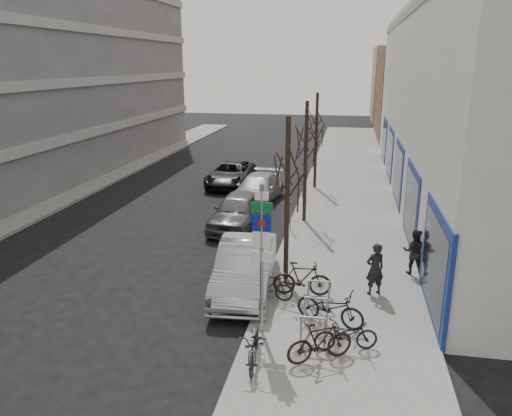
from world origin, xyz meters
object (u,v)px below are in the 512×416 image
at_px(bike_mid_inner, 269,285).
at_px(pedestrian_near, 375,269).
at_px(tree_near, 288,161).
at_px(parked_car_back, 258,189).
at_px(tree_far, 317,118).
at_px(meter_back, 303,184).
at_px(meter_mid, 291,213).
at_px(bike_near_right, 320,341).
at_px(parked_car_front, 245,267).
at_px(meter_front, 270,262).
at_px(bike_mid_curb, 330,304).
at_px(bike_near_left, 255,342).
at_px(bike_rack, 316,308).
at_px(pedestrian_far, 414,251).
at_px(tree_mid, 306,134).
at_px(parked_car_mid, 239,210).
at_px(highway_sign_pole, 262,250).
at_px(bike_far_inner, 302,278).
at_px(lane_car, 231,174).
at_px(bike_far_curb, 346,332).

xyz_separation_m(bike_mid_inner, pedestrian_near, (3.13, 0.96, 0.38)).
height_order(tree_near, parked_car_back, tree_near).
xyz_separation_m(tree_far, pedestrian_near, (2.83, -13.65, -3.12)).
xyz_separation_m(meter_back, pedestrian_near, (3.28, -11.15, 0.06)).
bearing_deg(meter_mid, bike_near_right, -79.02).
bearing_deg(tree_far, parked_car_front, -94.96).
bearing_deg(meter_front, bike_mid_curb, -48.28).
xyz_separation_m(bike_near_left, pedestrian_near, (2.94, 4.30, 0.28)).
bearing_deg(pedestrian_near, tree_far, -104.93).
relative_size(bike_rack, parked_car_back, 0.46).
bearing_deg(meter_front, tree_near, 48.01).
bearing_deg(parked_car_front, bike_mid_curb, -40.14).
xyz_separation_m(bike_near_left, parked_car_front, (-1.09, 4.12, 0.10)).
xyz_separation_m(pedestrian_near, pedestrian_far, (1.37, 1.86, -0.03)).
bearing_deg(tree_mid, parked_car_mid, -158.34).
height_order(highway_sign_pole, tree_far, tree_far).
xyz_separation_m(tree_near, bike_far_inner, (0.65, -1.13, -3.40)).
xyz_separation_m(meter_back, parked_car_front, (-0.75, -11.33, -0.12)).
relative_size(bike_mid_curb, pedestrian_near, 1.17).
relative_size(bike_mid_curb, pedestrian_far, 1.22).
height_order(meter_back, bike_near_left, meter_back).
bearing_deg(bike_mid_inner, parked_car_back, 18.65).
distance_m(tree_near, pedestrian_near, 4.26).
distance_m(bike_rack, pedestrian_near, 2.80).
xyz_separation_m(tree_mid, parked_car_back, (-2.76, 3.25, -3.40)).
xyz_separation_m(meter_mid, bike_near_left, (0.34, -9.95, -0.22)).
bearing_deg(bike_rack, tree_far, 94.32).
relative_size(parked_car_front, lane_car, 0.96).
xyz_separation_m(bike_far_inner, parked_car_front, (-1.85, 0.31, 0.10)).
height_order(tree_far, lane_car, tree_far).
xyz_separation_m(tree_far, meter_mid, (-0.45, -8.00, -3.19)).
distance_m(bike_mid_inner, bike_far_inner, 1.06).
distance_m(meter_front, pedestrian_near, 3.28).
relative_size(tree_near, meter_back, 4.33).
height_order(meter_front, bike_near_right, meter_front).
distance_m(parked_car_front, lane_car, 14.37).
bearing_deg(meter_front, tree_mid, 86.32).
relative_size(tree_far, pedestrian_far, 3.44).
bearing_deg(bike_far_inner, meter_mid, 6.09).
xyz_separation_m(meter_mid, meter_back, (0.00, 5.50, 0.00)).
bearing_deg(bike_far_curb, bike_near_right, 120.08).
height_order(highway_sign_pole, bike_near_left, highway_sign_pole).
relative_size(tree_far, parked_car_mid, 1.19).
height_order(bike_rack, pedestrian_far, pedestrian_far).
relative_size(bike_rack, parked_car_mid, 0.49).
height_order(bike_rack, bike_far_curb, bike_far_curb).
relative_size(bike_near_left, pedestrian_far, 1.12).
bearing_deg(bike_mid_curb, lane_car, 41.83).
xyz_separation_m(parked_car_front, pedestrian_far, (5.40, 2.03, 0.15)).
relative_size(tree_near, meter_mid, 4.33).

